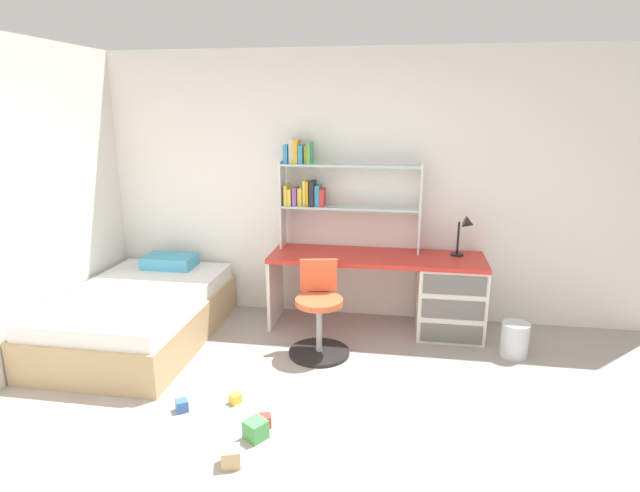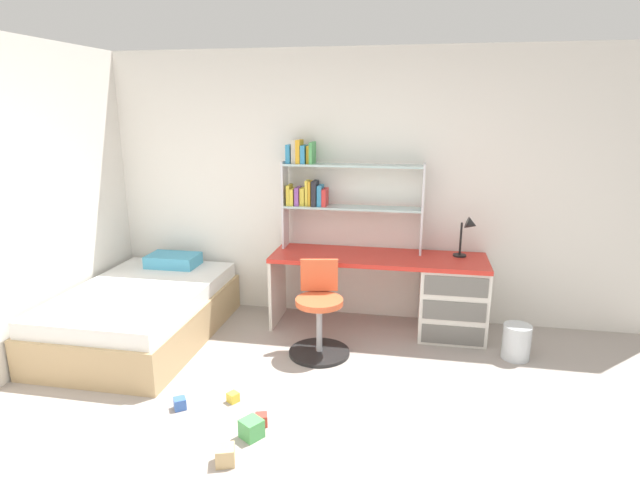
% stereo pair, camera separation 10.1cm
% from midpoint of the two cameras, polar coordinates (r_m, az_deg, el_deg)
% --- Properties ---
extents(room_shell, '(5.89, 6.16, 2.58)m').
position_cam_midpoint_polar(room_shell, '(4.09, -16.81, 3.84)').
color(room_shell, white).
rests_on(room_shell, ground_plane).
extents(desk, '(1.97, 0.60, 0.72)m').
position_cam_midpoint_polar(desk, '(4.88, 11.63, -4.94)').
color(desk, red).
rests_on(desk, ground_plane).
extents(bookshelf_hutch, '(1.33, 0.22, 1.03)m').
position_cam_midpoint_polar(bookshelf_hutch, '(4.88, 0.26, 6.59)').
color(bookshelf_hutch, silver).
rests_on(bookshelf_hutch, desk).
extents(desk_lamp, '(0.20, 0.17, 0.38)m').
position_cam_midpoint_polar(desk_lamp, '(4.83, 15.30, 1.75)').
color(desk_lamp, black).
rests_on(desk_lamp, desk).
extents(swivel_chair, '(0.52, 0.52, 0.79)m').
position_cam_midpoint_polar(swivel_chair, '(4.40, -0.77, -8.03)').
color(swivel_chair, black).
rests_on(swivel_chair, ground_plane).
extents(bed_platform, '(1.20, 1.84, 0.60)m').
position_cam_midpoint_polar(bed_platform, '(4.96, -19.87, -7.13)').
color(bed_platform, tan).
rests_on(bed_platform, ground_plane).
extents(waste_bin, '(0.23, 0.23, 0.30)m').
position_cam_midpoint_polar(waste_bin, '(4.69, 20.17, -9.71)').
color(waste_bin, silver).
rests_on(waste_bin, ground_plane).
extents(toy_block_blue_0, '(0.11, 0.11, 0.08)m').
position_cam_midpoint_polar(toy_block_blue_0, '(3.88, -15.81, -16.63)').
color(toy_block_blue_0, '#3860B7').
rests_on(toy_block_blue_0, ground_plane).
extents(toy_block_green_1, '(0.17, 0.17, 0.12)m').
position_cam_midpoint_polar(toy_block_green_1, '(3.50, -8.01, -19.50)').
color(toy_block_green_1, '#479E51').
rests_on(toy_block_green_1, ground_plane).
extents(toy_block_natural_2, '(0.14, 0.14, 0.11)m').
position_cam_midpoint_polar(toy_block_natural_2, '(3.32, -10.79, -21.96)').
color(toy_block_natural_2, tan).
rests_on(toy_block_natural_2, ground_plane).
extents(toy_block_red_3, '(0.10, 0.10, 0.08)m').
position_cam_midpoint_polar(toy_block_red_3, '(3.62, -6.95, -18.64)').
color(toy_block_red_3, red).
rests_on(toy_block_red_3, ground_plane).
extents(toy_block_yellow_4, '(0.10, 0.10, 0.07)m').
position_cam_midpoint_polar(toy_block_yellow_4, '(3.88, -10.14, -16.29)').
color(toy_block_yellow_4, gold).
rests_on(toy_block_yellow_4, ground_plane).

